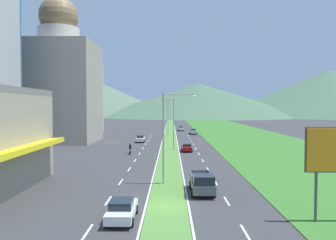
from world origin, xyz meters
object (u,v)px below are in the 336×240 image
object	(u,v)px
street_lamp_far	(169,115)
motorcycle_rider	(130,150)
street_lamp_mid	(172,120)
car_3	(140,139)
car_4	(193,132)
pickup_truck_0	(202,183)
car_2	(187,147)
street_lamp_near	(167,132)
car_0	(122,210)
car_1	(181,128)

from	to	relation	value
street_lamp_far	motorcycle_rider	world-z (taller)	street_lamp_far
street_lamp_mid	car_3	xyz separation A→B (m)	(-7.10, 13.78, -4.73)
car_4	pickup_truck_0	distance (m)	67.47
car_2	car_4	size ratio (longest dim) A/B	0.98
street_lamp_mid	motorcycle_rider	xyz separation A→B (m)	(-7.13, -5.37, -4.78)
car_3	car_2	bearing A→B (deg)	-147.72
car_2	car_3	xyz separation A→B (m)	(-9.82, 15.54, 0.08)
street_lamp_mid	street_lamp_near	bearing A→B (deg)	-91.14
street_lamp_near	street_lamp_mid	size ratio (longest dim) A/B	0.99
car_0	motorcycle_rider	bearing A→B (deg)	5.91
street_lamp_near	car_1	bearing A→B (deg)	87.29
car_1	car_4	world-z (taller)	car_4
car_0	motorcycle_rider	world-z (taller)	motorcycle_rider
car_2	car_1	bearing A→B (deg)	179.55
street_lamp_mid	pickup_truck_0	world-z (taller)	street_lamp_mid
car_1	car_4	xyz separation A→B (m)	(3.19, -13.99, 0.03)
car_3	street_lamp_mid	bearing A→B (deg)	-152.75
street_lamp_mid	car_0	distance (m)	39.26
pickup_truck_0	motorcycle_rider	size ratio (longest dim) A/B	2.70
car_1	pickup_truck_0	distance (m)	81.37
street_lamp_far	motorcycle_rider	xyz separation A→B (m)	(-6.52, -33.07, -5.17)
car_3	car_4	size ratio (longest dim) A/B	1.02
street_lamp_near	car_3	distance (m)	42.25
car_0	motorcycle_rider	distance (m)	33.60
car_4	motorcycle_rider	distance (m)	43.45
street_lamp_far	car_3	xyz separation A→B (m)	(-6.50, -13.91, -5.12)
car_3	pickup_truck_0	bearing A→B (deg)	-167.71
car_2	car_3	world-z (taller)	car_3
street_lamp_mid	car_1	distance (m)	50.26
street_lamp_far	pickup_truck_0	size ratio (longest dim) A/B	1.90
car_4	street_lamp_mid	bearing A→B (deg)	-9.96
car_0	car_3	bearing A→B (deg)	3.73
car_4	motorcycle_rider	xyz separation A→B (m)	(-13.44, -41.32, -0.05)
car_3	motorcycle_rider	size ratio (longest dim) A/B	2.36
car_0	car_4	xyz separation A→B (m)	(9.98, 74.74, 0.04)
motorcycle_rider	car_3	bearing A→B (deg)	-0.08
car_0	car_1	world-z (taller)	car_0
car_1	car_2	distance (m)	51.69
street_lamp_near	car_0	bearing A→B (deg)	-105.68
street_lamp_mid	car_1	size ratio (longest dim) A/B	2.11
car_4	motorcycle_rider	size ratio (longest dim) A/B	2.30
street_lamp_mid	car_3	world-z (taller)	street_lamp_mid
car_3	street_lamp_near	bearing A→B (deg)	-171.03
street_lamp_near	street_lamp_far	xyz separation A→B (m)	(-0.05, 55.38, 0.39)
street_lamp_near	street_lamp_mid	world-z (taller)	street_lamp_mid
street_lamp_far	pickup_truck_0	distance (m)	59.43
car_0	pickup_truck_0	bearing A→B (deg)	-41.08
car_2	car_0	bearing A→B (deg)	-9.78
car_0	car_2	size ratio (longest dim) A/B	1.01
car_1	car_4	size ratio (longest dim) A/B	0.99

